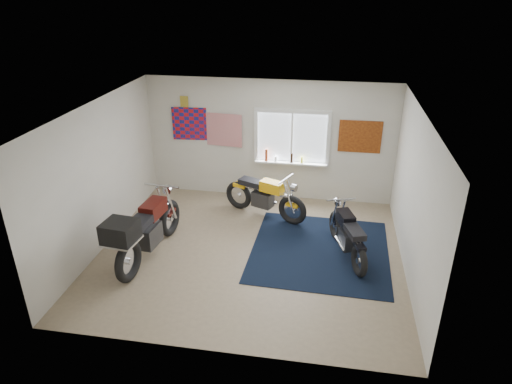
% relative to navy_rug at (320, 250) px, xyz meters
% --- Properties ---
extents(ground, '(5.50, 5.50, 0.00)m').
position_rel_navy_rug_xyz_m(ground, '(-1.28, -0.29, -0.01)').
color(ground, '#9E896B').
rests_on(ground, ground).
extents(room_shell, '(5.50, 5.50, 5.50)m').
position_rel_navy_rug_xyz_m(room_shell, '(-1.28, -0.29, 1.63)').
color(room_shell, white).
rests_on(room_shell, ground).
extents(navy_rug, '(2.57, 2.67, 0.01)m').
position_rel_navy_rug_xyz_m(navy_rug, '(0.00, 0.00, 0.00)').
color(navy_rug, black).
rests_on(navy_rug, ground).
extents(window_assembly, '(1.66, 0.17, 1.26)m').
position_rel_navy_rug_xyz_m(window_assembly, '(-0.78, 2.17, 1.36)').
color(window_assembly, white).
rests_on(window_assembly, room_shell).
extents(oil_bottles, '(0.85, 0.07, 0.28)m').
position_rel_navy_rug_xyz_m(oil_bottles, '(-1.04, 2.11, 1.01)').
color(oil_bottles, maroon).
rests_on(oil_bottles, window_assembly).
extents(flag_display, '(1.60, 0.10, 1.17)m').
position_rel_navy_rug_xyz_m(flag_display, '(-3.18, 2.19, 2.14)').
color(flag_display, red).
rests_on(flag_display, room_shell).
extents(triumph_poster, '(0.90, 0.03, 0.70)m').
position_rel_navy_rug_xyz_m(triumph_poster, '(0.67, 2.19, 1.54)').
color(triumph_poster, '#A54C14').
rests_on(triumph_poster, room_shell).
extents(yellow_triumph, '(1.86, 0.90, 0.99)m').
position_rel_navy_rug_xyz_m(yellow_triumph, '(-1.23, 1.21, 0.43)').
color(yellow_triumph, black).
rests_on(yellow_triumph, ground).
extents(black_chrome_bike, '(0.76, 1.75, 0.93)m').
position_rel_navy_rug_xyz_m(black_chrome_bike, '(0.47, -0.07, 0.40)').
color(black_chrome_bike, black).
rests_on(black_chrome_bike, navy_rug).
extents(maroon_tourer, '(0.78, 2.29, 1.16)m').
position_rel_navy_rug_xyz_m(maroon_tourer, '(-3.05, -0.83, 0.60)').
color(maroon_tourer, black).
rests_on(maroon_tourer, ground).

